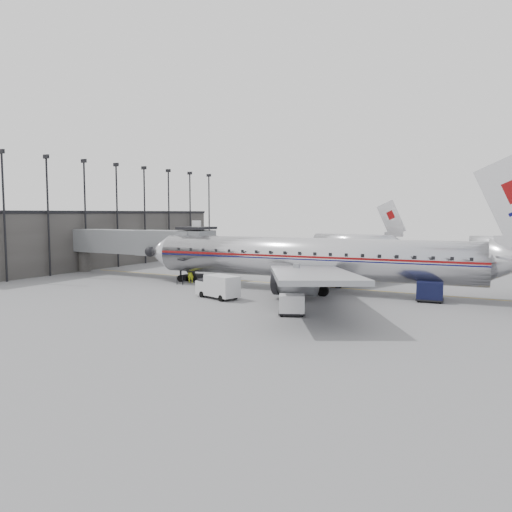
# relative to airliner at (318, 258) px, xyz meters

# --- Properties ---
(ground) EXTENTS (160.00, 160.00, 0.00)m
(ground) POSITION_rel_airliner_xyz_m (-6.84, -3.07, -3.37)
(ground) COLOR slate
(ground) RESTS_ON ground
(terminal) EXTENTS (12.00, 46.00, 8.00)m
(terminal) POSITION_rel_airliner_xyz_m (-40.84, 6.93, 0.63)
(terminal) COLOR #3A3734
(terminal) RESTS_ON ground
(apron_line) EXTENTS (60.00, 0.15, 0.01)m
(apron_line) POSITION_rel_airliner_xyz_m (-3.84, 2.93, -3.36)
(apron_line) COLOR gold
(apron_line) RESTS_ON ground
(jet_bridge) EXTENTS (21.00, 6.20, 7.10)m
(jet_bridge) POSITION_rel_airliner_xyz_m (-23.50, 0.60, 0.81)
(jet_bridge) COLOR #5D5F62
(jet_bridge) RESTS_ON ground
(floodlight_masts) EXTENTS (0.90, 42.25, 15.25)m
(floodlight_masts) POSITION_rel_airliner_xyz_m (-34.34, 9.93, 5.00)
(floodlight_masts) COLOR black
(floodlight_masts) RESTS_ON ground
(distant_aircraft_near) EXTENTS (16.39, 3.20, 10.26)m
(distant_aircraft_near) POSITION_rel_airliner_xyz_m (-8.64, 38.93, -0.63)
(distant_aircraft_near) COLOR silver
(distant_aircraft_near) RESTS_ON ground
(airliner) EXTENTS (42.32, 39.09, 13.38)m
(airliner) POSITION_rel_airliner_xyz_m (0.00, 0.00, 0.00)
(airliner) COLOR silver
(airliner) RESTS_ON ground
(service_van) EXTENTS (5.00, 3.19, 2.20)m
(service_van) POSITION_rel_airliner_xyz_m (-6.58, -8.71, -2.21)
(service_van) COLOR silver
(service_van) RESTS_ON ground
(baggage_cart_navy) EXTENTS (2.54, 2.05, 1.84)m
(baggage_cart_navy) POSITION_rel_airliner_xyz_m (11.23, -1.07, -2.39)
(baggage_cart_navy) COLOR black
(baggage_cart_navy) RESTS_ON ground
(baggage_cart_white) EXTENTS (2.54, 2.30, 1.63)m
(baggage_cart_white) POSITION_rel_airliner_xyz_m (2.78, -12.48, -2.50)
(baggage_cart_white) COLOR white
(baggage_cart_white) RESTS_ON ground
(ramp_worker) EXTENTS (0.83, 0.69, 1.96)m
(ramp_worker) POSITION_rel_airliner_xyz_m (-15.06, -1.40, -2.39)
(ramp_worker) COLOR #C1D519
(ramp_worker) RESTS_ON ground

